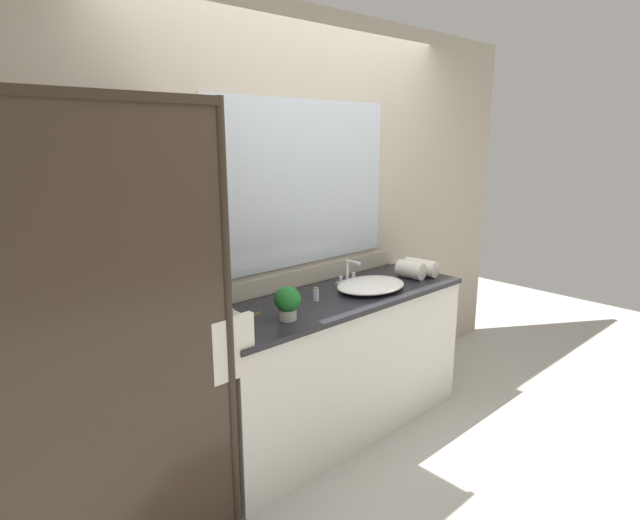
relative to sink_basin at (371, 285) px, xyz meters
name	(u,v)px	position (x,y,z in m)	size (l,w,h in m)	color
ground_plane	(337,429)	(-0.25, 0.04, -0.93)	(8.00, 8.00, 0.00)	#B7B2A8
wall_back_with_mirror	(300,223)	(-0.25, 0.39, 0.38)	(4.40, 0.06, 2.60)	#B2A893
vanity_cabinet	(336,364)	(-0.25, 0.05, -0.48)	(1.80, 0.58, 0.90)	silver
shower_enclosure	(150,342)	(-1.53, -0.14, 0.09)	(1.20, 0.59, 2.00)	#2D2319
sink_basin	(371,285)	(0.00, 0.00, 0.00)	(0.48, 0.37, 0.06)	white
faucet	(348,276)	(0.00, 0.20, 0.02)	(0.17, 0.13, 0.16)	silver
potted_plant	(287,301)	(-0.73, -0.07, 0.07)	(0.14, 0.14, 0.18)	beige
soap_dish	(228,312)	(-0.92, 0.21, -0.02)	(0.10, 0.07, 0.04)	silver
amenity_bottle_lotion	(287,291)	(-0.48, 0.24, 0.01)	(0.02, 0.02, 0.08)	silver
amenity_bottle_shampoo	(316,295)	(-0.41, 0.07, 0.01)	(0.03, 0.03, 0.08)	silver
rolled_towel_near_edge	(421,267)	(0.51, -0.01, 0.03)	(0.12, 0.12, 0.23)	silver
rolled_towel_middle	(411,270)	(0.40, 0.00, 0.03)	(0.12, 0.12, 0.18)	silver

